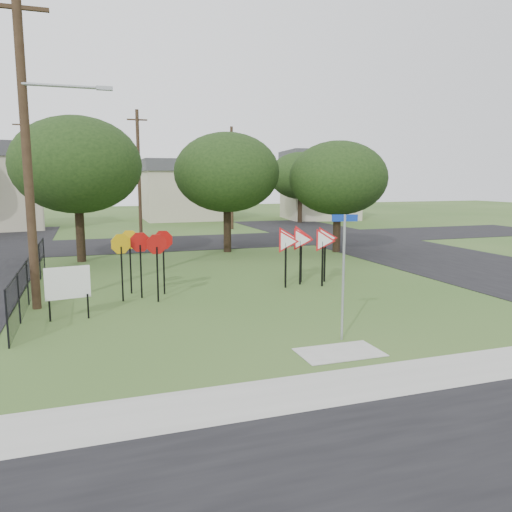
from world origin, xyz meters
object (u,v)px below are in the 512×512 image
(street_name_sign, at_px, (343,270))
(stop_sign_cluster, at_px, (142,249))
(info_board, at_px, (68,285))
(yield_sign_cluster, at_px, (303,241))

(street_name_sign, bearing_deg, stop_sign_cluster, 124.20)
(stop_sign_cluster, xyz_separation_m, info_board, (-2.41, -2.19, -0.69))
(stop_sign_cluster, relative_size, info_board, 1.46)
(street_name_sign, bearing_deg, info_board, 147.93)
(stop_sign_cluster, bearing_deg, yield_sign_cluster, 4.03)
(info_board, bearing_deg, stop_sign_cluster, 42.31)
(stop_sign_cluster, xyz_separation_m, yield_sign_cluster, (6.34, 0.45, -0.05))
(street_name_sign, distance_m, info_board, 8.06)
(yield_sign_cluster, bearing_deg, street_name_sign, -105.81)
(street_name_sign, height_order, stop_sign_cluster, street_name_sign)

